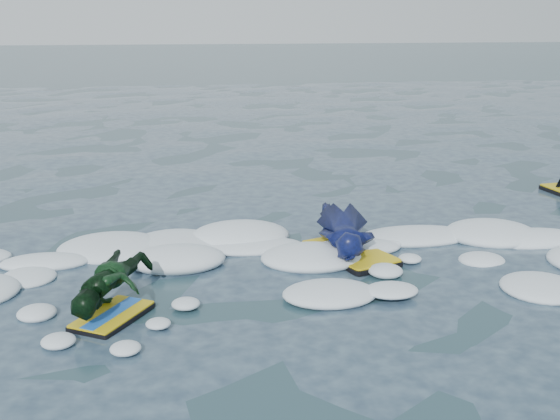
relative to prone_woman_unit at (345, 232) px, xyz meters
The scene contains 4 objects.
ground 1.57m from the prone_woman_unit, 111.81° to the right, with size 120.00×120.00×0.00m, color #162936.
foam_band 0.75m from the prone_woman_unit, 144.46° to the right, with size 12.00×3.10×0.30m, color white, non-canonical shape.
prone_woman_unit is the anchor object (origin of this frame).
prone_child_unit 2.78m from the prone_woman_unit, 152.05° to the right, with size 0.92×1.27×0.44m.
Camera 1 is at (-1.30, -5.85, 2.57)m, focal length 45.00 mm.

